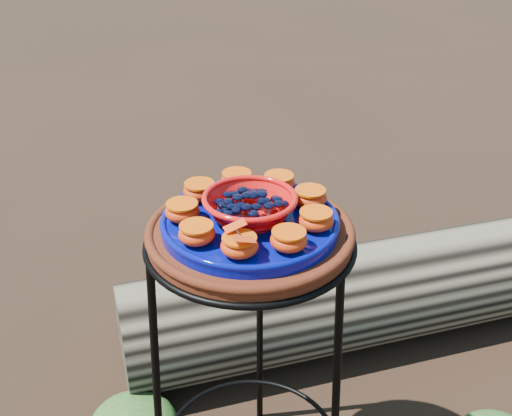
# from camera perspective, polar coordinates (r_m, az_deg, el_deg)

# --- Properties ---
(plant_stand) EXTENTS (0.44, 0.44, 0.70)m
(plant_stand) POSITION_cam_1_polar(r_m,az_deg,el_deg) (1.43, -0.47, -15.02)
(plant_stand) COLOR black
(plant_stand) RESTS_ON ground
(terracotta_saucer) EXTENTS (0.38, 0.38, 0.03)m
(terracotta_saucer) POSITION_cam_1_polar(r_m,az_deg,el_deg) (1.21, -0.54, -2.47)
(terracotta_saucer) COLOR #3B120D
(terracotta_saucer) RESTS_ON plant_stand
(cobalt_plate) EXTENTS (0.33, 0.33, 0.02)m
(cobalt_plate) POSITION_cam_1_polar(r_m,az_deg,el_deg) (1.19, -0.54, -1.38)
(cobalt_plate) COLOR #040864
(cobalt_plate) RESTS_ON terracotta_saucer
(red_bowl) EXTENTS (0.16, 0.16, 0.05)m
(red_bowl) POSITION_cam_1_polar(r_m,az_deg,el_deg) (1.17, -0.55, 0.04)
(red_bowl) COLOR red
(red_bowl) RESTS_ON cobalt_plate
(glass_gems) EXTENTS (0.13, 0.13, 0.02)m
(glass_gems) POSITION_cam_1_polar(r_m,az_deg,el_deg) (1.16, -0.56, 1.51)
(glass_gems) COLOR black
(glass_gems) RESTS_ON red_bowl
(orange_half_0) EXTENTS (0.06, 0.06, 0.04)m
(orange_half_0) POSITION_cam_1_polar(r_m,az_deg,el_deg) (1.07, -1.48, -3.40)
(orange_half_0) COLOR #D74214
(orange_half_0) RESTS_ON cobalt_plate
(orange_half_1) EXTENTS (0.06, 0.06, 0.04)m
(orange_half_1) POSITION_cam_1_polar(r_m,az_deg,el_deg) (1.09, 2.92, -2.87)
(orange_half_1) COLOR #D74214
(orange_half_1) RESTS_ON cobalt_plate
(orange_half_2) EXTENTS (0.06, 0.06, 0.04)m
(orange_half_2) POSITION_cam_1_polar(r_m,az_deg,el_deg) (1.15, 5.33, -1.08)
(orange_half_2) COLOR #D74214
(orange_half_2) RESTS_ON cobalt_plate
(orange_half_3) EXTENTS (0.06, 0.06, 0.04)m
(orange_half_3) POSITION_cam_1_polar(r_m,az_deg,el_deg) (1.22, 4.83, 0.92)
(orange_half_3) COLOR #D74214
(orange_half_3) RESTS_ON cobalt_plate
(orange_half_4) EXTENTS (0.06, 0.06, 0.04)m
(orange_half_4) POSITION_cam_1_polar(r_m,az_deg,el_deg) (1.27, 2.05, 2.24)
(orange_half_4) COLOR #D74214
(orange_half_4) RESTS_ON cobalt_plate
(orange_half_5) EXTENTS (0.06, 0.06, 0.04)m
(orange_half_5) POSITION_cam_1_polar(r_m,az_deg,el_deg) (1.28, -1.71, 2.46)
(orange_half_5) COLOR #D74214
(orange_half_5) RESTS_ON cobalt_plate
(orange_half_6) EXTENTS (0.06, 0.06, 0.04)m
(orange_half_6) POSITION_cam_1_polar(r_m,az_deg,el_deg) (1.25, -5.04, 1.51)
(orange_half_6) COLOR #D74214
(orange_half_6) RESTS_ON cobalt_plate
(orange_half_7) EXTENTS (0.06, 0.06, 0.04)m
(orange_half_7) POSITION_cam_1_polar(r_m,az_deg,el_deg) (1.18, -6.56, -0.32)
(orange_half_7) COLOR #D74214
(orange_half_7) RESTS_ON cobalt_plate
(orange_half_8) EXTENTS (0.06, 0.06, 0.04)m
(orange_half_8) POSITION_cam_1_polar(r_m,az_deg,el_deg) (1.11, -5.29, -2.30)
(orange_half_8) COLOR #D74214
(orange_half_8) RESTS_ON cobalt_plate
(butterfly) EXTENTS (0.10, 0.08, 0.01)m
(butterfly) POSITION_cam_1_polar(r_m,az_deg,el_deg) (1.06, -1.50, -2.27)
(butterfly) COLOR red
(butterfly) RESTS_ON orange_half_0
(driftwood_log) EXTENTS (1.74, 1.06, 0.32)m
(driftwood_log) POSITION_cam_1_polar(r_m,az_deg,el_deg) (2.05, 12.35, -6.97)
(driftwood_log) COLOR black
(driftwood_log) RESTS_ON ground
(foliage_back) EXTENTS (0.35, 0.35, 0.18)m
(foliage_back) POSITION_cam_1_polar(r_m,az_deg,el_deg) (2.13, -4.73, -7.26)
(foliage_back) COLOR #1B4115
(foliage_back) RESTS_ON ground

